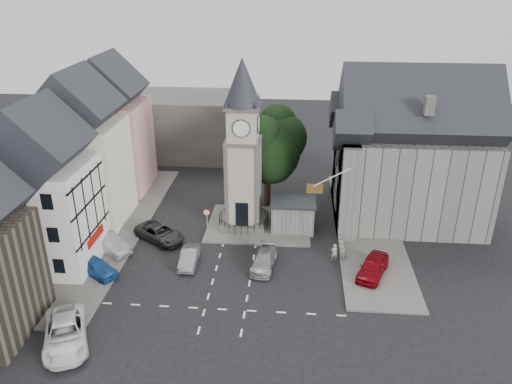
# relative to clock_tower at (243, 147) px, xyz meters

# --- Properties ---
(ground) EXTENTS (120.00, 120.00, 0.00)m
(ground) POSITION_rel_clock_tower_xyz_m (0.00, -7.99, -8.12)
(ground) COLOR black
(ground) RESTS_ON ground
(pavement_west) EXTENTS (6.00, 30.00, 0.14)m
(pavement_west) POSITION_rel_clock_tower_xyz_m (-12.50, -1.99, -8.05)
(pavement_west) COLOR #595651
(pavement_west) RESTS_ON ground
(pavement_east) EXTENTS (6.00, 26.00, 0.14)m
(pavement_east) POSITION_rel_clock_tower_xyz_m (12.00, 0.01, -8.05)
(pavement_east) COLOR #595651
(pavement_east) RESTS_ON ground
(central_island) EXTENTS (10.00, 8.00, 0.16)m
(central_island) POSITION_rel_clock_tower_xyz_m (1.50, 0.01, -8.04)
(central_island) COLOR #595651
(central_island) RESTS_ON ground
(road_markings) EXTENTS (20.00, 8.00, 0.01)m
(road_markings) POSITION_rel_clock_tower_xyz_m (0.00, -13.49, -8.12)
(road_markings) COLOR silver
(road_markings) RESTS_ON ground
(clock_tower) EXTENTS (4.86, 4.86, 16.25)m
(clock_tower) POSITION_rel_clock_tower_xyz_m (0.00, 0.00, 0.00)
(clock_tower) COLOR #4C4944
(clock_tower) RESTS_ON ground
(stone_shelter) EXTENTS (4.30, 3.30, 3.08)m
(stone_shelter) POSITION_rel_clock_tower_xyz_m (4.80, -0.49, -6.57)
(stone_shelter) COLOR slate
(stone_shelter) RESTS_ON ground
(town_tree) EXTENTS (7.20, 7.20, 10.80)m
(town_tree) POSITION_rel_clock_tower_xyz_m (2.00, 5.01, -1.15)
(town_tree) COLOR black
(town_tree) RESTS_ON ground
(warning_sign_post) EXTENTS (0.70, 0.19, 2.85)m
(warning_sign_post) POSITION_rel_clock_tower_xyz_m (-3.20, -2.56, -6.09)
(warning_sign_post) COLOR black
(warning_sign_post) RESTS_ON ground
(terrace_pink) EXTENTS (8.10, 7.60, 12.80)m
(terrace_pink) POSITION_rel_clock_tower_xyz_m (-15.50, 8.01, -1.54)
(terrace_pink) COLOR tan
(terrace_pink) RESTS_ON ground
(terrace_cream) EXTENTS (8.10, 7.60, 12.80)m
(terrace_cream) POSITION_rel_clock_tower_xyz_m (-15.50, 0.01, -1.54)
(terrace_cream) COLOR #F4EACC
(terrace_cream) RESTS_ON ground
(terrace_tudor) EXTENTS (8.10, 7.60, 12.00)m
(terrace_tudor) POSITION_rel_clock_tower_xyz_m (-15.50, -7.99, -1.93)
(terrace_tudor) COLOR silver
(terrace_tudor) RESTS_ON ground
(backdrop_west) EXTENTS (20.00, 10.00, 8.00)m
(backdrop_west) POSITION_rel_clock_tower_xyz_m (-12.00, 20.01, -4.12)
(backdrop_west) COLOR #4C4944
(backdrop_west) RESTS_ON ground
(east_building) EXTENTS (14.40, 11.40, 12.60)m
(east_building) POSITION_rel_clock_tower_xyz_m (15.59, 3.01, -1.86)
(east_building) COLOR slate
(east_building) RESTS_ON ground
(east_boundary_wall) EXTENTS (0.40, 16.00, 0.90)m
(east_boundary_wall) POSITION_rel_clock_tower_xyz_m (9.20, 2.01, -7.67)
(east_boundary_wall) COLOR slate
(east_boundary_wall) RESTS_ON ground
(flagpole) EXTENTS (3.68, 0.10, 2.74)m
(flagpole) POSITION_rel_clock_tower_xyz_m (8.00, -3.99, -1.12)
(flagpole) COLOR white
(flagpole) RESTS_ON ground
(car_west_blue) EXTENTS (4.49, 3.68, 1.44)m
(car_west_blue) POSITION_rel_clock_tower_xyz_m (-11.21, -9.73, -7.40)
(car_west_blue) COLOR navy
(car_west_blue) RESTS_ON ground
(car_west_silver) EXTENTS (4.83, 4.09, 1.56)m
(car_west_silver) POSITION_rel_clock_tower_xyz_m (-11.50, -5.97, -7.34)
(car_west_silver) COLOR gray
(car_west_silver) RESTS_ON ground
(car_west_grey) EXTENTS (5.59, 4.81, 1.43)m
(car_west_grey) POSITION_rel_clock_tower_xyz_m (-7.50, -3.66, -7.41)
(car_west_grey) COLOR #2A2A2C
(car_west_grey) RESTS_ON ground
(car_island_silver) EXTENTS (1.48, 3.95, 1.29)m
(car_island_silver) POSITION_rel_clock_tower_xyz_m (-3.91, -7.49, -7.48)
(car_island_silver) COLOR gray
(car_island_silver) RESTS_ON ground
(car_island_east) EXTENTS (2.31, 4.61, 1.28)m
(car_island_east) POSITION_rel_clock_tower_xyz_m (2.50, -7.49, -7.48)
(car_island_east) COLOR #92949A
(car_island_east) RESTS_ON ground
(car_east_red) EXTENTS (3.51, 4.99, 1.58)m
(car_east_red) POSITION_rel_clock_tower_xyz_m (11.50, -7.96, -7.33)
(car_east_red) COLOR maroon
(car_east_red) RESTS_ON ground
(van_sw_white) EXTENTS (4.90, 6.59, 1.66)m
(van_sw_white) POSITION_rel_clock_tower_xyz_m (-10.15, -17.99, -7.29)
(van_sw_white) COLOR silver
(van_sw_white) RESTS_ON ground
(pedestrian) EXTENTS (0.67, 0.51, 1.63)m
(pedestrian) POSITION_rel_clock_tower_xyz_m (8.46, -5.96, -7.30)
(pedestrian) COLOR #AB9A8D
(pedestrian) RESTS_ON ground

